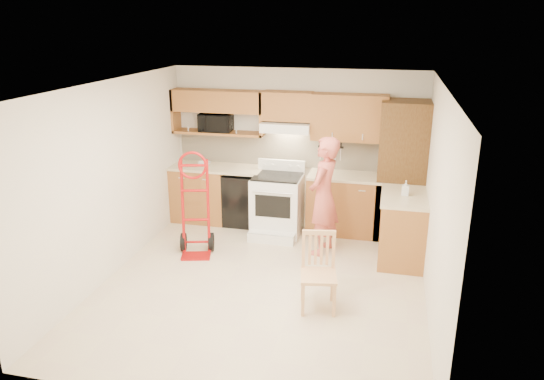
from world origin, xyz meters
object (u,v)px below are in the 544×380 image
(microwave, at_px, (216,122))
(hand_truck, at_px, (195,209))
(range, at_px, (276,200))
(dining_chair, at_px, (319,273))
(person, at_px, (324,196))

(microwave, relative_size, hand_truck, 0.38)
(microwave, height_order, range, microwave)
(hand_truck, relative_size, dining_chair, 1.51)
(person, relative_size, dining_chair, 1.88)
(range, xyz_separation_m, dining_chair, (0.95, -2.04, -0.10))
(range, relative_size, hand_truck, 0.81)
(range, bearing_deg, dining_chair, -65.02)
(microwave, distance_m, dining_chair, 3.44)
(microwave, distance_m, range, 1.61)
(person, distance_m, hand_truck, 1.81)
(hand_truck, bearing_deg, range, 31.18)
(dining_chair, bearing_deg, hand_truck, 140.69)
(microwave, bearing_deg, person, -29.54)
(range, distance_m, person, 0.98)
(range, bearing_deg, person, -32.37)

